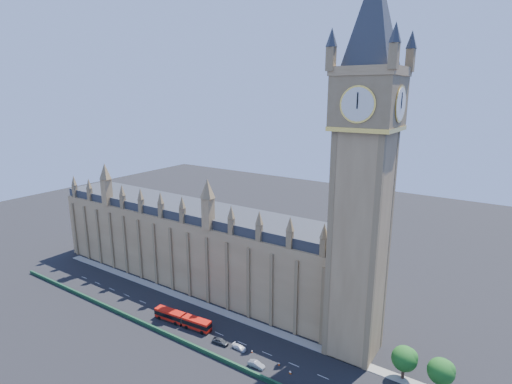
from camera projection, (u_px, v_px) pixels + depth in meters
The scene contains 15 objects.
ground at pixel (208, 329), 115.29m from camera, with size 400.00×400.00×0.00m, color black.
palace_westminster at pixel (194, 243), 143.17m from camera, with size 120.00×20.00×28.00m.
elizabeth_tower at pixel (366, 145), 92.98m from camera, with size 20.59×20.59×105.00m.
bridge_parapet at pixel (187, 343), 107.88m from camera, with size 160.00×0.60×1.20m, color #1E4C2D.
kerb_north at pixel (228, 314), 122.95m from camera, with size 160.00×3.00×0.16m, color gray.
tree_east_near at pixel (405, 358), 93.97m from camera, with size 6.00×6.00×8.50m.
tree_east_far at pixel (442, 371), 89.67m from camera, with size 6.00×6.00×8.50m.
red_bus at pixel (182, 319), 117.29m from camera, with size 19.39×4.52×3.27m.
car_grey at pixel (221, 341), 108.35m from camera, with size 1.89×4.71×1.60m, color #3B3D42.
car_silver at pixel (256, 364), 99.26m from camera, with size 1.53×4.39×1.45m, color #93959A.
car_white at pixel (239, 347), 106.11m from camera, with size 1.69×4.15×1.20m, color silver.
cone_a at pixel (279, 364), 99.99m from camera, with size 0.60×0.60×0.80m.
cone_b at pixel (290, 372), 97.14m from camera, with size 0.58×0.58×0.73m.
cone_c at pixel (291, 373), 96.86m from camera, with size 0.63×0.63×0.76m.
cone_d at pixel (252, 351), 104.89m from camera, with size 0.56×0.56×0.68m.
Camera 1 is at (68.19, -77.50, 66.37)m, focal length 28.00 mm.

